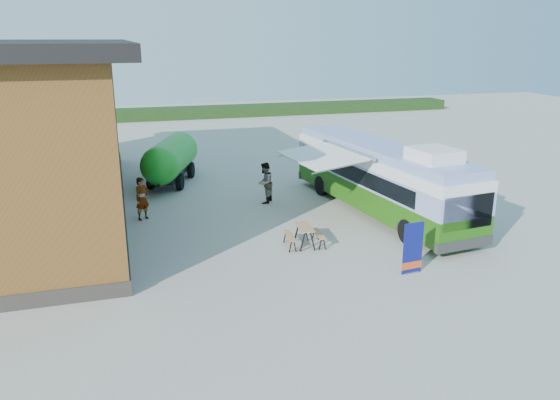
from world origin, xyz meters
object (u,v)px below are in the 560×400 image
object	(u,v)px
picnic_table	(304,231)
person_b	(265,183)
bus	(379,175)
banner	(412,253)
person_a	(142,199)
slurry_tanker	(171,158)

from	to	relation	value
picnic_table	person_b	xyz separation A→B (m)	(0.04, 5.91, 0.39)
bus	banner	distance (m)	6.79
picnic_table	person_a	world-z (taller)	person_a
banner	picnic_table	world-z (taller)	banner
picnic_table	banner	bearing A→B (deg)	-46.50
picnic_table	bus	bearing A→B (deg)	38.98
person_b	slurry_tanker	xyz separation A→B (m)	(-3.90, 4.96, 0.42)
person_a	person_b	distance (m)	5.81
picnic_table	slurry_tanker	size ratio (longest dim) A/B	0.24
banner	person_b	size ratio (longest dim) A/B	0.92
bus	person_a	bearing A→B (deg)	163.00
picnic_table	person_b	bearing A→B (deg)	94.94
banner	person_b	xyz separation A→B (m)	(-2.61, 9.29, 0.25)
picnic_table	person_b	distance (m)	5.92
bus	slurry_tanker	xyz separation A→B (m)	(-8.45, 7.81, -0.32)
person_b	person_a	bearing A→B (deg)	-47.26
banner	bus	bearing A→B (deg)	67.08
picnic_table	person_a	bearing A→B (deg)	143.95
banner	person_a	bearing A→B (deg)	128.67
banner	person_a	distance (m)	11.85
bus	person_a	world-z (taller)	bus
bus	slurry_tanker	size ratio (longest dim) A/B	1.90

